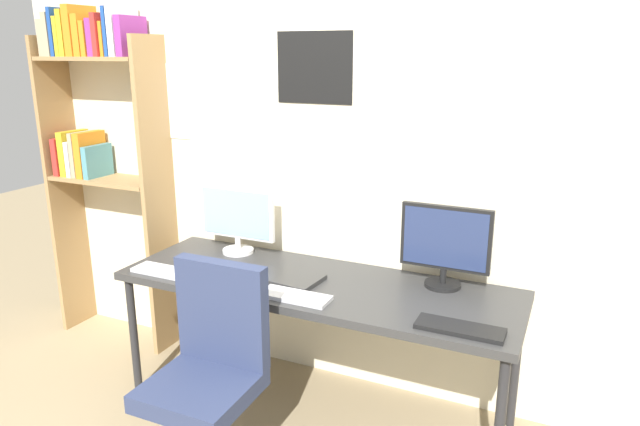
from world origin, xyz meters
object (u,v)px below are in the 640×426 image
keyboard_left (165,271)px  laptop_closed (289,278)px  office_chair (209,396)px  monitor_right (445,244)px  keyboard_right (460,328)px  desk (316,291)px  computer_mouse (252,285)px  monitor_left (237,217)px  keyboard_center (295,297)px  bookshelf (98,126)px

keyboard_left → laptop_closed: size_ratio=1.11×
office_chair → monitor_right: monitor_right is taller
keyboard_right → desk: bearing=163.5°
keyboard_left → keyboard_right: size_ratio=0.96×
computer_mouse → laptop_closed: (0.12, 0.17, -0.00)m
monitor_left → keyboard_center: size_ratio=1.39×
desk → keyboard_center: bearing=-90.0°
keyboard_right → laptop_closed: laptop_closed is taller
office_chair → monitor_right: bearing=46.6°
keyboard_center → monitor_left: bearing=143.6°
bookshelf → computer_mouse: size_ratio=22.24×
monitor_right → laptop_closed: bearing=-160.8°
bookshelf → keyboard_center: size_ratio=6.27×
office_chair → keyboard_center: 0.59m
keyboard_right → monitor_right: bearing=111.7°
office_chair → laptop_closed: office_chair is taller
monitor_left → desk: bearing=-19.5°
keyboard_left → keyboard_center: 0.78m
keyboard_right → computer_mouse: computer_mouse is taller
office_chair → laptop_closed: size_ratio=3.09×
desk → monitor_left: 0.69m
monitor_left → laptop_closed: monitor_left is taller
monitor_right → computer_mouse: 0.97m
computer_mouse → desk: bearing=40.5°
keyboard_right → office_chair: bearing=-157.0°
computer_mouse → bookshelf: bearing=162.1°
office_chair → desk: bearing=71.7°
desk → computer_mouse: bearing=-139.5°
keyboard_center → keyboard_right: 0.78m
computer_mouse → monitor_left: bearing=129.7°
monitor_left → computer_mouse: monitor_left is taller
office_chair → keyboard_left: 0.78m
monitor_right → keyboard_right: size_ratio=1.20×
office_chair → keyboard_center: office_chair is taller
monitor_right → keyboard_right: monitor_right is taller
keyboard_center → computer_mouse: size_ratio=3.55×
bookshelf → monitor_left: bearing=-1.0°
keyboard_center → keyboard_right: size_ratio=0.93×
office_chair → laptop_closed: 0.71m
desk → computer_mouse: 0.33m
monitor_right → keyboard_center: (-0.60, -0.44, -0.21)m
computer_mouse → keyboard_right: bearing=-1.0°
bookshelf → computer_mouse: bookshelf is taller
monitor_right → keyboard_left: size_ratio=1.25×
office_chair → bookshelf: bearing=147.9°
desk → keyboard_right: bearing=-16.5°
office_chair → computer_mouse: size_ratio=10.31×
desk → bookshelf: bearing=171.9°
bookshelf → keyboard_left: 1.17m
desk → monitor_right: size_ratio=4.64×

